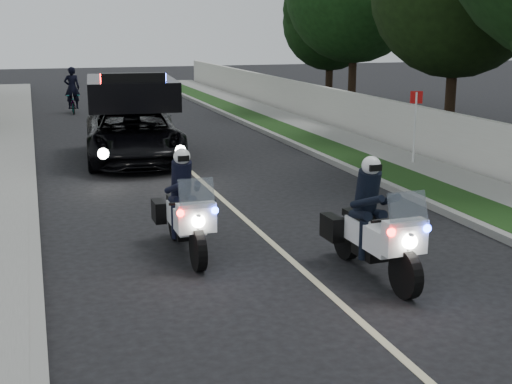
% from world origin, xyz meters
% --- Properties ---
extents(ground, '(120.00, 120.00, 0.00)m').
position_xyz_m(ground, '(0.00, 0.00, 0.00)').
color(ground, black).
rests_on(ground, ground).
extents(curb_right, '(0.20, 60.00, 0.15)m').
position_xyz_m(curb_right, '(4.10, 10.00, 0.07)').
color(curb_right, gray).
rests_on(curb_right, ground).
extents(grass_verge, '(1.20, 60.00, 0.16)m').
position_xyz_m(grass_verge, '(4.80, 10.00, 0.08)').
color(grass_verge, '#193814').
rests_on(grass_verge, ground).
extents(sidewalk_right, '(1.40, 60.00, 0.16)m').
position_xyz_m(sidewalk_right, '(6.10, 10.00, 0.08)').
color(sidewalk_right, gray).
rests_on(sidewalk_right, ground).
extents(property_wall, '(0.22, 60.00, 1.50)m').
position_xyz_m(property_wall, '(7.10, 10.00, 0.75)').
color(property_wall, beige).
rests_on(property_wall, ground).
extents(curb_left, '(0.20, 60.00, 0.15)m').
position_xyz_m(curb_left, '(-4.10, 10.00, 0.07)').
color(curb_left, gray).
rests_on(curb_left, ground).
extents(lane_marking, '(0.12, 50.00, 0.01)m').
position_xyz_m(lane_marking, '(0.00, 10.00, 0.00)').
color(lane_marking, '#BFB78C').
rests_on(lane_marking, ground).
extents(police_moto_left, '(0.76, 2.16, 1.83)m').
position_xyz_m(police_moto_left, '(-1.60, 3.19, 0.00)').
color(police_moto_left, white).
rests_on(police_moto_left, ground).
extents(police_moto_right, '(0.87, 2.27, 1.90)m').
position_xyz_m(police_moto_right, '(0.94, 1.18, 0.00)').
color(police_moto_right, white).
rests_on(police_moto_right, ground).
extents(police_suv, '(3.11, 5.93, 2.79)m').
position_xyz_m(police_suv, '(-1.22, 12.09, 0.00)').
color(police_suv, black).
rests_on(police_suv, ground).
extents(bicycle, '(0.58, 1.64, 0.86)m').
position_xyz_m(bicycle, '(-2.21, 24.27, 0.00)').
color(bicycle, black).
rests_on(bicycle, ground).
extents(cyclist, '(0.68, 0.46, 1.87)m').
position_xyz_m(cyclist, '(-2.21, 24.27, 0.00)').
color(cyclist, black).
rests_on(cyclist, ground).
extents(sign_post, '(0.44, 0.44, 2.19)m').
position_xyz_m(sign_post, '(6.00, 8.57, 0.00)').
color(sign_post, red).
rests_on(sign_post, ground).
extents(tree_right_c, '(7.57, 7.57, 9.71)m').
position_xyz_m(tree_right_c, '(9.82, 12.72, 0.00)').
color(tree_right_c, black).
rests_on(tree_right_c, ground).
extents(tree_right_d, '(6.43, 6.43, 10.24)m').
position_xyz_m(tree_right_d, '(9.92, 20.71, 0.00)').
color(tree_right_d, '#173E14').
rests_on(tree_right_d, ground).
extents(tree_right_e, '(5.97, 5.97, 7.81)m').
position_xyz_m(tree_right_e, '(10.22, 23.97, 0.00)').
color(tree_right_e, black).
rests_on(tree_right_e, ground).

